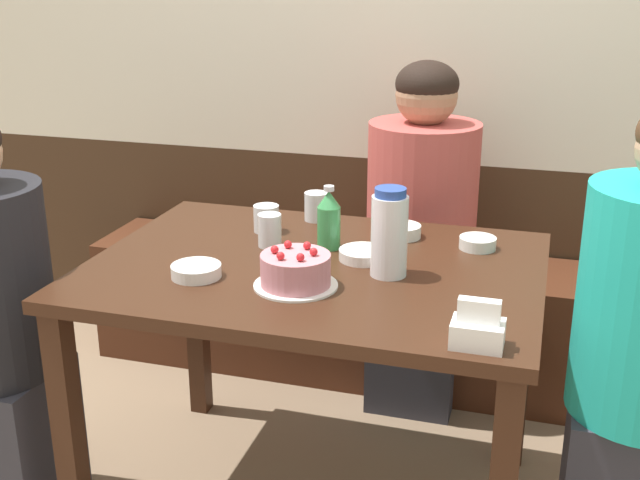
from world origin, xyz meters
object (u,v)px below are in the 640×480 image
object	(u,v)px
bench_seat	(379,317)
glass_tumbler_short	(266,218)
bowl_sauce_shallow	(401,231)
water_pitcher	(389,233)
bowl_soup_white	(478,243)
glass_shot_small	(316,206)
birthday_cake	(294,271)
napkin_holder	(478,329)
person_pale_blue_shirt	(420,240)
soju_bottle	(330,219)
bowl_rice_small	(196,271)
bowl_side_dish	(363,254)
glass_water_tall	(270,230)

from	to	relation	value
bench_seat	glass_tumbler_short	distance (m)	0.86
bowl_sauce_shallow	glass_tumbler_short	bearing A→B (deg)	-170.72
water_pitcher	bowl_soup_white	world-z (taller)	water_pitcher
bench_seat	bowl_soup_white	xyz separation A→B (m)	(0.40, -0.59, 0.54)
glass_shot_small	bowl_soup_white	bearing A→B (deg)	-13.32
birthday_cake	bowl_sauce_shallow	bearing A→B (deg)	68.01
napkin_holder	bench_seat	bearing A→B (deg)	111.27
bowl_soup_white	bowl_sauce_shallow	xyz separation A→B (m)	(-0.22, 0.04, 0.00)
napkin_holder	person_pale_blue_shirt	xyz separation A→B (m)	(-0.30, 1.06, -0.19)
bowl_soup_white	glass_tumbler_short	distance (m)	0.62
soju_bottle	water_pitcher	bearing A→B (deg)	-37.40
water_pitcher	bowl_rice_small	bearing A→B (deg)	-161.70
napkin_holder	bowl_side_dish	size ratio (longest dim) A/B	0.83
water_pitcher	person_pale_blue_shirt	size ratio (longest dim) A/B	0.19
glass_shot_small	napkin_holder	bearing A→B (deg)	-51.85
soju_bottle	person_pale_blue_shirt	distance (m)	0.63
bowl_soup_white	bowl_side_dish	bearing A→B (deg)	-148.31
bench_seat	water_pitcher	world-z (taller)	water_pitcher
bowl_soup_white	bowl_rice_small	bearing A→B (deg)	-147.62
bowl_soup_white	bowl_side_dish	size ratio (longest dim) A/B	0.78
bowl_side_dish	glass_shot_small	world-z (taller)	glass_shot_small
birthday_cake	bowl_side_dish	xyz separation A→B (m)	(0.12, 0.23, -0.03)
bench_seat	bowl_sauce_shallow	size ratio (longest dim) A/B	19.63
glass_tumbler_short	person_pale_blue_shirt	bearing A→B (deg)	51.21
birthday_cake	person_pale_blue_shirt	xyz separation A→B (m)	(0.17, 0.86, -0.19)
glass_shot_small	bowl_rice_small	bearing A→B (deg)	-105.97
birthday_cake	glass_shot_small	bearing A→B (deg)	101.17
glass_shot_small	person_pale_blue_shirt	size ratio (longest dim) A/B	0.07
soju_bottle	bench_seat	bearing A→B (deg)	90.22
soju_bottle	bowl_rice_small	xyz separation A→B (m)	(-0.27, -0.31, -0.07)
glass_shot_small	birthday_cake	bearing A→B (deg)	-78.83
soju_bottle	glass_water_tall	xyz separation A→B (m)	(-0.17, -0.03, -0.04)
glass_shot_small	soju_bottle	bearing A→B (deg)	-64.72
bowl_rice_small	glass_water_tall	world-z (taller)	glass_water_tall
bowl_side_dish	bowl_sauce_shallow	bearing A→B (deg)	73.85
glass_shot_small	person_pale_blue_shirt	xyz separation A→B (m)	(0.28, 0.33, -0.19)
soju_bottle	glass_shot_small	distance (m)	0.26
bowl_soup_white	bowl_side_dish	distance (m)	0.34
napkin_holder	glass_water_tall	world-z (taller)	napkin_holder
soju_bottle	person_pale_blue_shirt	bearing A→B (deg)	73.78
bowl_side_dish	bowl_sauce_shallow	xyz separation A→B (m)	(0.06, 0.21, 0.00)
bowl_side_dish	glass_water_tall	size ratio (longest dim) A/B	1.41
bowl_sauce_shallow	glass_tumbler_short	size ratio (longest dim) A/B	1.42
bowl_side_dish	glass_shot_small	xyz separation A→B (m)	(-0.22, 0.30, 0.03)
bench_seat	glass_shot_small	size ratio (longest dim) A/B	25.22
napkin_holder	bowl_rice_small	distance (m)	0.75
bowl_soup_white	glass_tumbler_short	world-z (taller)	glass_tumbler_short
bowl_sauce_shallow	glass_shot_small	xyz separation A→B (m)	(-0.29, 0.08, 0.03)
bowl_rice_small	water_pitcher	bearing A→B (deg)	18.30
person_pale_blue_shirt	bowl_side_dish	bearing A→B (deg)	-4.75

